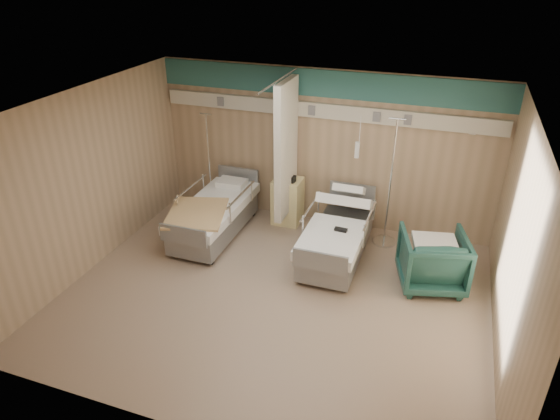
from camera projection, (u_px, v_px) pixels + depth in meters
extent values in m
cube|color=gray|center=(275.00, 295.00, 7.33)|extent=(6.00, 5.00, 0.00)
cube|color=tan|center=(323.00, 149.00, 8.78)|extent=(6.00, 0.04, 2.80)
cube|color=tan|center=(182.00, 329.00, 4.59)|extent=(6.00, 0.04, 2.80)
cube|color=tan|center=(89.00, 180.00, 7.57)|extent=(0.04, 5.00, 2.80)
cube|color=tan|center=(516.00, 250.00, 5.80)|extent=(0.04, 5.00, 2.80)
cube|color=silver|center=(274.00, 108.00, 6.04)|extent=(6.00, 5.00, 0.04)
cube|color=#29605F|center=(325.00, 84.00, 8.23)|extent=(6.00, 0.04, 0.45)
cube|color=beige|center=(324.00, 111.00, 8.41)|extent=(5.88, 0.08, 0.25)
cylinder|color=silver|center=(279.00, 80.00, 7.55)|extent=(0.03, 1.80, 0.03)
cube|color=silver|center=(286.00, 150.00, 8.42)|extent=(0.12, 0.90, 2.35)
cube|color=#F2E397|center=(288.00, 201.00, 9.14)|extent=(0.50, 0.48, 0.85)
imported|color=#1D4942|center=(432.00, 260.00, 7.38)|extent=(1.14, 1.16, 0.86)
cube|color=white|center=(437.00, 232.00, 7.18)|extent=(0.72, 0.66, 0.07)
cylinder|color=silver|center=(384.00, 242.00, 8.65)|extent=(0.40, 0.40, 0.03)
cylinder|color=silver|center=(390.00, 185.00, 8.15)|extent=(0.04, 0.04, 2.21)
cylinder|color=silver|center=(398.00, 119.00, 7.64)|extent=(0.27, 0.03, 0.03)
cylinder|color=silver|center=(212.00, 209.00, 9.73)|extent=(0.35, 0.35, 0.03)
cylinder|color=silver|center=(209.00, 164.00, 9.30)|extent=(0.03, 0.03, 1.92)
cylinder|color=silver|center=(206.00, 114.00, 8.85)|extent=(0.23, 0.03, 0.03)
cube|color=black|center=(341.00, 230.00, 7.74)|extent=(0.20, 0.10, 0.04)
cube|color=tan|center=(197.00, 213.00, 8.23)|extent=(1.18, 1.34, 0.04)
cube|color=black|center=(289.00, 179.00, 8.85)|extent=(0.22, 0.15, 0.11)
cylinder|color=white|center=(285.00, 176.00, 8.91)|extent=(0.10, 0.10, 0.13)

